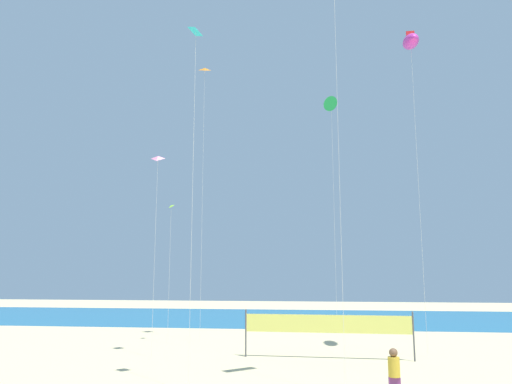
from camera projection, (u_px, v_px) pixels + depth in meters
ocean_band at (291, 318)px, 47.06m from camera, size 120.00×20.00×0.01m
beachgoer_mustard_shirt at (394, 373)px, 16.75m from camera, size 0.40×0.40×1.75m
volleyball_net at (327, 326)px, 24.96m from camera, size 8.55×0.42×2.40m
kite_lime_diamond at (171, 213)px, 31.28m from camera, size 0.50×0.50×8.67m
kite_cyan_diamond at (197, 38)px, 20.11m from camera, size 0.64×0.64×14.42m
kite_green_delta at (331, 105)px, 34.87m from camera, size 1.09×0.80×16.76m
kite_orange_diamond at (205, 74)px, 33.58m from camera, size 0.76×0.76×18.38m
kite_magenta_inflatable at (411, 42)px, 27.94m from camera, size 0.87×2.49×18.09m
kite_pink_diamond at (158, 160)px, 26.80m from camera, size 0.60×0.59×10.79m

